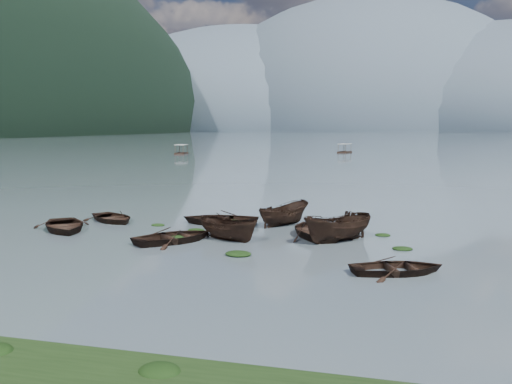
% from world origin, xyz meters
% --- Properties ---
extents(ground_plane, '(2400.00, 2400.00, 0.00)m').
position_xyz_m(ground_plane, '(0.00, 0.00, 0.00)').
color(ground_plane, slate).
extents(haze_mtn_a, '(520.00, 520.00, 280.00)m').
position_xyz_m(haze_mtn_a, '(-260.00, 900.00, 0.00)').
color(haze_mtn_a, '#475666').
rests_on(haze_mtn_a, ground).
extents(haze_mtn_b, '(520.00, 520.00, 340.00)m').
position_xyz_m(haze_mtn_b, '(-60.00, 900.00, 0.00)').
color(haze_mtn_b, '#475666').
rests_on(haze_mtn_b, ground).
extents(haze_mtn_c, '(520.00, 520.00, 260.00)m').
position_xyz_m(haze_mtn_c, '(140.00, 900.00, 0.00)').
color(haze_mtn_c, '#475666').
rests_on(haze_mtn_c, ground).
extents(rowboat_0, '(5.80, 6.00, 1.01)m').
position_xyz_m(rowboat_0, '(-10.52, 5.57, 0.00)').
color(rowboat_0, black).
rests_on(rowboat_0, ground).
extents(rowboat_1, '(5.52, 5.72, 0.97)m').
position_xyz_m(rowboat_1, '(-2.57, 4.13, 0.00)').
color(rowboat_1, black).
rests_on(rowboat_1, ground).
extents(rowboat_2, '(4.39, 3.15, 1.59)m').
position_xyz_m(rowboat_2, '(0.22, 5.40, 0.00)').
color(rowboat_2, black).
rests_on(rowboat_2, ground).
extents(rowboat_3, '(5.40, 6.08, 1.04)m').
position_xyz_m(rowboat_3, '(4.72, 7.95, 0.00)').
color(rowboat_3, black).
rests_on(rowboat_3, ground).
extents(rowboat_4, '(4.97, 4.33, 0.86)m').
position_xyz_m(rowboat_4, '(9.59, 0.39, 0.00)').
color(rowboat_4, black).
rests_on(rowboat_4, ground).
extents(rowboat_5, '(4.41, 4.79, 1.83)m').
position_xyz_m(rowboat_5, '(6.21, 6.61, 0.00)').
color(rowboat_5, black).
rests_on(rowboat_5, ground).
extents(rowboat_6, '(5.36, 5.11, 0.90)m').
position_xyz_m(rowboat_6, '(-9.31, 9.37, 0.00)').
color(rowboat_6, black).
rests_on(rowboat_6, ground).
extents(rowboat_7, '(5.34, 4.07, 1.03)m').
position_xyz_m(rowboat_7, '(-2.03, 10.45, 0.00)').
color(rowboat_7, black).
rests_on(rowboat_7, ground).
extents(rowboat_8, '(3.56, 4.62, 1.69)m').
position_xyz_m(rowboat_8, '(2.14, 11.09, 0.00)').
color(rowboat_8, black).
rests_on(rowboat_8, ground).
extents(weed_clump_0, '(1.25, 1.02, 0.27)m').
position_xyz_m(weed_clump_0, '(-2.53, 4.94, 0.00)').
color(weed_clump_0, black).
rests_on(weed_clump_0, ground).
extents(weed_clump_1, '(1.05, 0.84, 0.23)m').
position_xyz_m(weed_clump_1, '(-2.58, 7.51, 0.00)').
color(weed_clump_1, black).
rests_on(weed_clump_1, ground).
extents(weed_clump_2, '(1.32, 1.06, 0.29)m').
position_xyz_m(weed_clump_2, '(1.86, 1.85, 0.00)').
color(weed_clump_2, black).
rests_on(weed_clump_2, ground).
extents(weed_clump_3, '(0.90, 0.76, 0.20)m').
position_xyz_m(weed_clump_3, '(8.53, 9.01, 0.00)').
color(weed_clump_3, black).
rests_on(weed_clump_3, ground).
extents(weed_clump_4, '(1.05, 0.83, 0.22)m').
position_xyz_m(weed_clump_4, '(9.71, 5.41, 0.00)').
color(weed_clump_4, black).
rests_on(weed_clump_4, ground).
extents(weed_clump_5, '(0.91, 0.73, 0.19)m').
position_xyz_m(weed_clump_5, '(-5.69, 8.72, 0.00)').
color(weed_clump_5, black).
rests_on(weed_clump_5, ground).
extents(weed_clump_6, '(1.02, 0.85, 0.21)m').
position_xyz_m(weed_clump_6, '(-1.35, 11.29, 0.00)').
color(weed_clump_6, black).
rests_on(weed_clump_6, ground).
extents(weed_clump_7, '(0.94, 0.75, 0.21)m').
position_xyz_m(weed_clump_7, '(5.79, 10.30, 0.00)').
color(weed_clump_7, black).
rests_on(weed_clump_7, ground).
extents(pontoon_left, '(3.32, 5.89, 2.13)m').
position_xyz_m(pontoon_left, '(-41.99, 99.45, 0.00)').
color(pontoon_left, black).
rests_on(pontoon_left, ground).
extents(pontoon_centre, '(3.20, 5.82, 2.11)m').
position_xyz_m(pontoon_centre, '(-5.90, 116.76, 0.00)').
color(pontoon_centre, black).
rests_on(pontoon_centre, ground).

